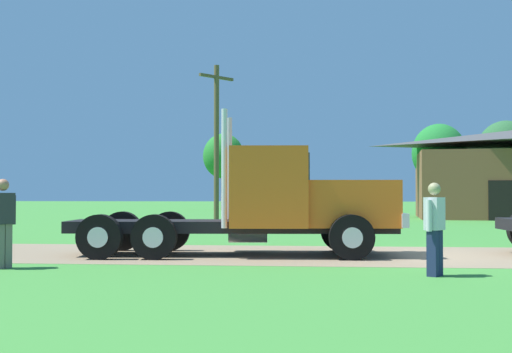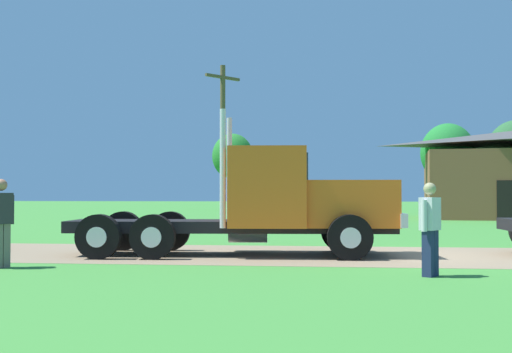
# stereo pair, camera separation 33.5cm
# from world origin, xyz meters

# --- Properties ---
(ground_plane) EXTENTS (200.00, 200.00, 0.00)m
(ground_plane) POSITION_xyz_m (0.00, 0.00, 0.00)
(ground_plane) COLOR #3E8835
(dirt_track) EXTENTS (120.00, 5.24, 0.01)m
(dirt_track) POSITION_xyz_m (0.00, 0.00, 0.00)
(dirt_track) COLOR #8A7559
(dirt_track) RESTS_ON ground_plane
(truck_foreground_white) EXTENTS (8.16, 3.12, 3.47)m
(truck_foreground_white) POSITION_xyz_m (-3.13, -0.17, 1.24)
(truck_foreground_white) COLOR black
(truck_foreground_white) RESTS_ON ground_plane
(visitor_walking_mid) EXTENTS (0.43, 0.51, 1.71)m
(visitor_walking_mid) POSITION_xyz_m (0.00, -3.95, 0.91)
(visitor_walking_mid) COLOR silver
(visitor_walking_mid) RESTS_ON ground_plane
(visitor_by_barrel) EXTENTS (0.42, 0.55, 1.80)m
(visitor_by_barrel) POSITION_xyz_m (-8.45, -3.54, 0.98)
(visitor_by_barrel) COLOR #2D2D33
(visitor_by_barrel) RESTS_ON ground_plane
(utility_pole_near) EXTENTS (1.51, 1.78, 7.95)m
(utility_pole_near) POSITION_xyz_m (-7.22, 16.45, 4.22)
(utility_pole_near) COLOR brown
(utility_pole_near) RESTS_ON ground_plane
(tree_left) EXTENTS (3.60, 3.60, 6.73)m
(tree_left) POSITION_xyz_m (-10.44, 41.09, 4.71)
(tree_left) COLOR #513823
(tree_left) RESTS_ON ground_plane
(tree_mid) EXTENTS (3.49, 3.49, 6.03)m
(tree_mid) POSITION_xyz_m (5.72, 27.69, 4.08)
(tree_mid) COLOR #513823
(tree_mid) RESTS_ON ground_plane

